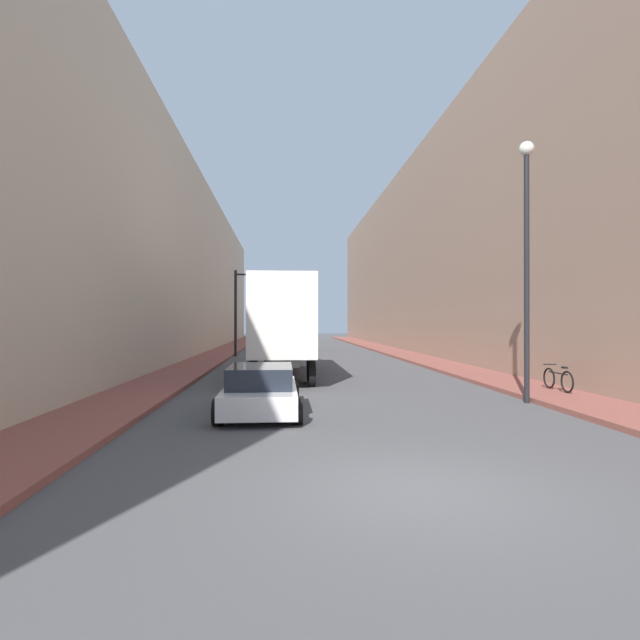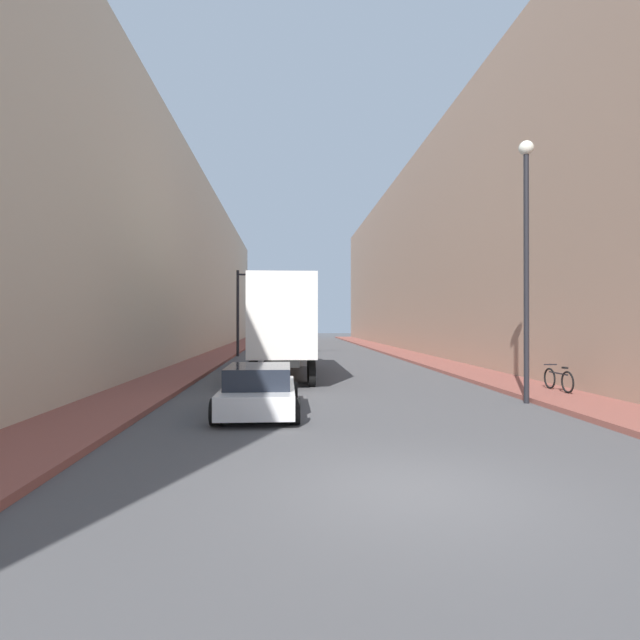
{
  "view_description": "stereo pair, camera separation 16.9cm",
  "coord_description": "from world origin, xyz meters",
  "px_view_note": "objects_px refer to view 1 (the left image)",
  "views": [
    {
      "loc": [
        -2.0,
        -7.15,
        2.47
      ],
      "look_at": [
        -0.61,
        11.57,
        2.53
      ],
      "focal_mm": 28.0,
      "sensor_mm": 36.0,
      "label": 1
    },
    {
      "loc": [
        -1.83,
        -7.17,
        2.47
      ],
      "look_at": [
        -0.61,
        11.57,
        2.53
      ],
      "focal_mm": 28.0,
      "sensor_mm": 36.0,
      "label": 2
    }
  ],
  "objects_px": {
    "sedan_car": "(261,390)",
    "parked_bicycle": "(558,379)",
    "traffic_signal_gantry": "(254,297)",
    "street_lamp": "(527,239)",
    "semi_truck": "(282,324)"
  },
  "relations": [
    {
      "from": "traffic_signal_gantry",
      "to": "street_lamp",
      "type": "bearing_deg",
      "value": -65.96
    },
    {
      "from": "sedan_car",
      "to": "street_lamp",
      "type": "relative_size",
      "value": 0.55
    },
    {
      "from": "semi_truck",
      "to": "traffic_signal_gantry",
      "type": "bearing_deg",
      "value": 99.67
    },
    {
      "from": "semi_truck",
      "to": "traffic_signal_gantry",
      "type": "distance_m",
      "value": 12.46
    },
    {
      "from": "street_lamp",
      "to": "parked_bicycle",
      "type": "distance_m",
      "value": 5.05
    },
    {
      "from": "traffic_signal_gantry",
      "to": "parked_bicycle",
      "type": "xyz_separation_m",
      "value": [
        11.33,
        -19.8,
        -3.7
      ]
    },
    {
      "from": "semi_truck",
      "to": "street_lamp",
      "type": "distance_m",
      "value": 12.06
    },
    {
      "from": "sedan_car",
      "to": "traffic_signal_gantry",
      "type": "xyz_separation_m",
      "value": [
        -1.51,
        22.4,
        3.61
      ]
    },
    {
      "from": "semi_truck",
      "to": "street_lamp",
      "type": "bearing_deg",
      "value": -50.91
    },
    {
      "from": "sedan_car",
      "to": "parked_bicycle",
      "type": "relative_size",
      "value": 2.41
    },
    {
      "from": "parked_bicycle",
      "to": "semi_truck",
      "type": "bearing_deg",
      "value": 140.43
    },
    {
      "from": "semi_truck",
      "to": "street_lamp",
      "type": "height_order",
      "value": "street_lamp"
    },
    {
      "from": "semi_truck",
      "to": "parked_bicycle",
      "type": "bearing_deg",
      "value": -39.57
    },
    {
      "from": "traffic_signal_gantry",
      "to": "parked_bicycle",
      "type": "height_order",
      "value": "traffic_signal_gantry"
    },
    {
      "from": "traffic_signal_gantry",
      "to": "street_lamp",
      "type": "height_order",
      "value": "street_lamp"
    }
  ]
}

